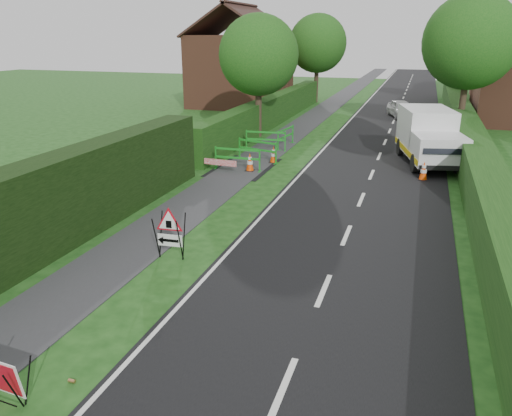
# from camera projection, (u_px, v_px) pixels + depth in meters

# --- Properties ---
(ground) EXTENTS (120.00, 120.00, 0.00)m
(ground) POSITION_uv_depth(u_px,v_px,m) (206.00, 294.00, 11.33)
(ground) COLOR #174012
(ground) RESTS_ON ground
(road_surface) EXTENTS (6.00, 90.00, 0.02)m
(road_surface) POSITION_uv_depth(u_px,v_px,m) (401.00, 104.00, 41.96)
(road_surface) COLOR black
(road_surface) RESTS_ON ground
(footpath) EXTENTS (2.00, 90.00, 0.02)m
(footpath) POSITION_uv_depth(u_px,v_px,m) (336.00, 101.00, 43.58)
(footpath) COLOR #2D2D30
(footpath) RESTS_ON ground
(hedge_west_near) EXTENTS (1.10, 18.00, 2.50)m
(hedge_west_near) POSITION_uv_depth(u_px,v_px,m) (28.00, 264.00, 12.80)
(hedge_west_near) COLOR black
(hedge_west_near) RESTS_ON ground
(hedge_west_far) EXTENTS (1.00, 24.00, 1.80)m
(hedge_west_far) POSITION_uv_depth(u_px,v_px,m) (272.00, 124.00, 32.52)
(hedge_west_far) COLOR #14380F
(hedge_west_far) RESTS_ON ground
(hedge_east) EXTENTS (1.20, 50.00, 1.50)m
(hedge_east) POSITION_uv_depth(u_px,v_px,m) (467.00, 158.00, 23.75)
(hedge_east) COLOR #14380F
(hedge_east) RESTS_ON ground
(house_west) EXTENTS (7.50, 7.40, 7.88)m
(house_west) POSITION_uv_depth(u_px,v_px,m) (241.00, 69.00, 40.21)
(house_west) COLOR brown
(house_west) RESTS_ON ground
(tree_nw) EXTENTS (4.40, 4.40, 6.70)m
(tree_nw) POSITION_uv_depth(u_px,v_px,m) (259.00, 55.00, 27.34)
(tree_nw) COLOR #2D2116
(tree_nw) RESTS_ON ground
(tree_ne) EXTENTS (5.20, 5.20, 7.79)m
(tree_ne) POSITION_uv_depth(u_px,v_px,m) (471.00, 42.00, 27.44)
(tree_ne) COLOR #2D2116
(tree_ne) RESTS_ON ground
(tree_fw) EXTENTS (4.80, 4.80, 7.24)m
(tree_fw) POSITION_uv_depth(u_px,v_px,m) (318.00, 43.00, 41.57)
(tree_fw) COLOR #2D2116
(tree_fw) RESTS_ON ground
(tree_fe) EXTENTS (4.20, 4.20, 6.33)m
(tree_fe) POSITION_uv_depth(u_px,v_px,m) (455.00, 51.00, 42.10)
(tree_fe) COLOR #2D2116
(tree_fe) RESTS_ON ground
(triangle_sign) EXTENTS (0.89, 0.89, 1.20)m
(triangle_sign) POSITION_uv_depth(u_px,v_px,m) (168.00, 230.00, 12.83)
(triangle_sign) COLOR black
(triangle_sign) RESTS_ON ground
(works_van) EXTENTS (3.17, 5.54, 2.38)m
(works_van) POSITION_uv_depth(u_px,v_px,m) (429.00, 136.00, 22.45)
(works_van) COLOR silver
(works_van) RESTS_ON ground
(traffic_cone_0) EXTENTS (0.38, 0.38, 0.79)m
(traffic_cone_0) POSITION_uv_depth(u_px,v_px,m) (424.00, 171.00, 20.05)
(traffic_cone_0) COLOR black
(traffic_cone_0) RESTS_ON ground
(traffic_cone_1) EXTENTS (0.38, 0.38, 0.79)m
(traffic_cone_1) POSITION_uv_depth(u_px,v_px,m) (430.00, 160.00, 21.67)
(traffic_cone_1) COLOR black
(traffic_cone_1) RESTS_ON ground
(traffic_cone_2) EXTENTS (0.38, 0.38, 0.79)m
(traffic_cone_2) POSITION_uv_depth(u_px,v_px,m) (430.00, 146.00, 24.44)
(traffic_cone_2) COLOR black
(traffic_cone_2) RESTS_ON ground
(traffic_cone_3) EXTENTS (0.38, 0.38, 0.79)m
(traffic_cone_3) POSITION_uv_depth(u_px,v_px,m) (250.00, 162.00, 21.38)
(traffic_cone_3) COLOR black
(traffic_cone_3) RESTS_ON ground
(traffic_cone_4) EXTENTS (0.38, 0.38, 0.79)m
(traffic_cone_4) POSITION_uv_depth(u_px,v_px,m) (274.00, 154.00, 22.76)
(traffic_cone_4) COLOR black
(traffic_cone_4) RESTS_ON ground
(ped_barrier_0) EXTENTS (2.07, 0.38, 1.00)m
(ped_barrier_0) POSITION_uv_depth(u_px,v_px,m) (237.00, 156.00, 21.41)
(ped_barrier_0) COLOR #198C20
(ped_barrier_0) RESTS_ON ground
(ped_barrier_1) EXTENTS (2.08, 0.86, 1.00)m
(ped_barrier_1) POSITION_uv_depth(u_px,v_px,m) (257.00, 148.00, 22.96)
(ped_barrier_1) COLOR #198C20
(ped_barrier_1) RESTS_ON ground
(ped_barrier_2) EXTENTS (2.08, 0.52, 1.00)m
(ped_barrier_2) POSITION_uv_depth(u_px,v_px,m) (266.00, 138.00, 25.14)
(ped_barrier_2) COLOR #198C20
(ped_barrier_2) RESTS_ON ground
(ped_barrier_3) EXTENTS (0.62, 2.09, 1.00)m
(ped_barrier_3) POSITION_uv_depth(u_px,v_px,m) (286.00, 135.00, 25.91)
(ped_barrier_3) COLOR #198C20
(ped_barrier_3) RESTS_ON ground
(redwhite_plank) EXTENTS (1.50, 0.13, 0.25)m
(redwhite_plank) POSITION_uv_depth(u_px,v_px,m) (220.00, 173.00, 21.25)
(redwhite_plank) COLOR red
(redwhite_plank) RESTS_ON ground
(litter_can) EXTENTS (0.12, 0.07, 0.07)m
(litter_can) POSITION_uv_depth(u_px,v_px,m) (72.00, 383.00, 8.47)
(litter_can) COLOR #BF7F4C
(litter_can) RESTS_ON ground
(hatchback_car) EXTENTS (2.41, 3.73, 1.18)m
(hatchback_car) POSITION_uv_depth(u_px,v_px,m) (401.00, 109.00, 35.25)
(hatchback_car) COLOR silver
(hatchback_car) RESTS_ON ground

